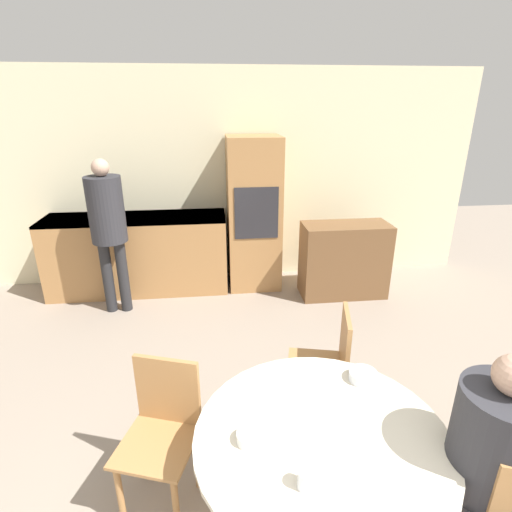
{
  "coord_description": "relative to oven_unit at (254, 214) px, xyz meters",
  "views": [
    {
      "loc": [
        -0.27,
        -0.18,
        2.21
      ],
      "look_at": [
        0.06,
        2.72,
        1.07
      ],
      "focal_mm": 28.0,
      "sensor_mm": 36.0,
      "label": 1
    }
  ],
  "objects": [
    {
      "name": "dining_table",
      "position": [
        -0.02,
        -3.25,
        -0.41
      ],
      "size": [
        1.24,
        1.24,
        0.72
      ],
      "color": "brown",
      "rests_on": "ground_plane"
    },
    {
      "name": "chair_far_right",
      "position": [
        0.26,
        -2.42,
        -0.41
      ],
      "size": [
        0.48,
        0.48,
        0.89
      ],
      "rotation": [
        0.0,
        0.0,
        4.48
      ],
      "color": "#AD7A47",
      "rests_on": "ground_plane"
    },
    {
      "name": "person_standing",
      "position": [
        -1.59,
        -0.53,
        0.12
      ],
      "size": [
        0.36,
        0.36,
        1.68
      ],
      "color": "#262628",
      "rests_on": "ground_plane"
    },
    {
      "name": "person_seated",
      "position": [
        0.69,
        -3.51,
        -0.19
      ],
      "size": [
        0.38,
        0.46,
        1.26
      ],
      "color": "#262628",
      "rests_on": "ground_plane"
    },
    {
      "name": "chair_far_left",
      "position": [
        -0.83,
        -2.89,
        -0.41
      ],
      "size": [
        0.51,
        0.51,
        0.89
      ],
      "rotation": [
        0.0,
        0.0,
        5.96
      ],
      "color": "#AD7A47",
      "rests_on": "ground_plane"
    },
    {
      "name": "kitchen_counter",
      "position": [
        -1.42,
        -0.01,
        -0.44
      ],
      "size": [
        2.12,
        0.6,
        0.94
      ],
      "color": "#AD7A47",
      "rests_on": "ground_plane"
    },
    {
      "name": "bowl_centre",
      "position": [
        0.31,
        -2.89,
        -0.17
      ],
      "size": [
        0.16,
        0.16,
        0.05
      ],
      "color": "silver",
      "rests_on": "dining_table"
    },
    {
      "name": "bowl_near",
      "position": [
        -0.37,
        -3.26,
        -0.17
      ],
      "size": [
        0.13,
        0.13,
        0.05
      ],
      "color": "white",
      "rests_on": "dining_table"
    },
    {
      "name": "oven_unit",
      "position": [
        0.0,
        0.0,
        0.0
      ],
      "size": [
        0.63,
        0.59,
        1.84
      ],
      "color": "#AD7A47",
      "rests_on": "ground_plane"
    },
    {
      "name": "cup",
      "position": [
        -0.17,
        -3.52,
        -0.16
      ],
      "size": [
        0.07,
        0.07,
        0.09
      ],
      "color": "silver",
      "rests_on": "dining_table"
    },
    {
      "name": "wall_back",
      "position": [
        -0.24,
        0.34,
        0.38
      ],
      "size": [
        6.18,
        0.05,
        2.6
      ],
      "color": "beige",
      "rests_on": "ground_plane"
    },
    {
      "name": "sideboard",
      "position": [
        1.03,
        -0.42,
        -0.48
      ],
      "size": [
        1.01,
        0.45,
        0.89
      ],
      "color": "brown",
      "rests_on": "ground_plane"
    }
  ]
}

